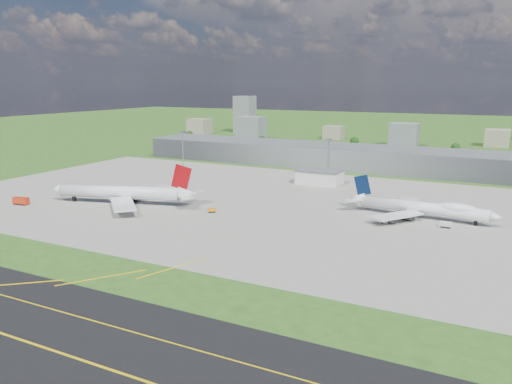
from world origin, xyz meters
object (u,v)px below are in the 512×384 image
at_px(airliner_blue_quad, 423,208).
at_px(airliner_red_twin, 125,193).
at_px(fire_truck, 21,201).
at_px(van_white_far, 446,225).
at_px(van_white_near, 384,220).
at_px(tug_yellow, 212,211).

bearing_deg(airliner_blue_quad, airliner_red_twin, -158.87).
height_order(fire_truck, van_white_far, fire_truck).
bearing_deg(airliner_red_twin, fire_truck, 12.79).
distance_m(airliner_blue_quad, van_white_far, 16.24).
bearing_deg(airliner_blue_quad, fire_truck, -155.45).
xyz_separation_m(van_white_near, van_white_far, (24.72, 4.20, 0.08)).
bearing_deg(airliner_blue_quad, van_white_near, -126.05).
bearing_deg(tug_yellow, fire_truck, 161.21).
distance_m(fire_truck, van_white_near, 176.61).
height_order(airliner_blue_quad, tug_yellow, airliner_blue_quad).
relative_size(airliner_red_twin, van_white_far, 15.35).
distance_m(airliner_red_twin, van_white_near, 126.91).
relative_size(airliner_blue_quad, tug_yellow, 14.88).
bearing_deg(van_white_near, van_white_far, -101.31).
bearing_deg(van_white_near, airliner_red_twin, 79.87).
bearing_deg(fire_truck, van_white_near, 7.34).
height_order(van_white_near, van_white_far, van_white_far).
bearing_deg(tug_yellow, van_white_near, -22.84).
height_order(airliner_red_twin, van_white_far, airliner_red_twin).
xyz_separation_m(tug_yellow, van_white_far, (101.14, 22.94, 0.28)).
relative_size(van_white_near, van_white_far, 1.00).
relative_size(fire_truck, van_white_near, 1.72).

